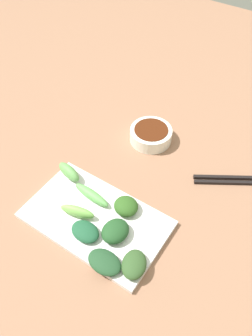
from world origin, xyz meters
TOP-DOWN VIEW (x-y plane):
  - tabletop at (0.00, 0.00)m, footprint 2.10×2.10m
  - sauce_bowl at (-0.17, -0.04)m, footprint 0.11×0.11m
  - serving_plate at (0.11, -0.01)m, footprint 0.18×0.30m
  - broccoli_leafy_0 at (0.15, 0.12)m, footprint 0.07×0.06m
  - broccoli_leafy_1 at (0.15, -0.00)m, footprint 0.05×0.07m
  - broccoli_stalk_2 at (0.07, -0.05)m, footprint 0.03×0.10m
  - broccoli_leafy_3 at (0.05, 0.04)m, footprint 0.06×0.06m
  - broccoli_leafy_4 at (0.12, 0.05)m, footprint 0.07×0.06m
  - broccoli_leafy_5 at (0.18, 0.07)m, footprint 0.05×0.07m
  - broccoli_stalk_6 at (0.05, -0.13)m, footprint 0.04×0.07m
  - broccoli_stalk_7 at (0.12, -0.04)m, footprint 0.04×0.08m
  - chopsticks at (-0.17, 0.22)m, footprint 0.14×0.21m

SIDE VIEW (x-z plane):
  - tabletop at x=0.00m, z-range 0.00..0.02m
  - chopsticks at x=-0.17m, z-range 0.02..0.03m
  - serving_plate at x=0.11m, z-range 0.02..0.03m
  - sauce_bowl at x=-0.17m, z-range 0.02..0.06m
  - broccoli_leafy_5 at x=0.18m, z-range 0.03..0.05m
  - broccoli_leafy_1 at x=0.15m, z-range 0.03..0.05m
  - broccoli_stalk_2 at x=0.07m, z-range 0.03..0.05m
  - broccoli_leafy_0 at x=0.15m, z-range 0.03..0.05m
  - broccoli_leafy_3 at x=0.05m, z-range 0.03..0.06m
  - broccoli_stalk_7 at x=0.12m, z-range 0.03..0.06m
  - broccoli_leafy_4 at x=0.12m, z-range 0.03..0.06m
  - broccoli_stalk_6 at x=0.05m, z-range 0.03..0.06m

